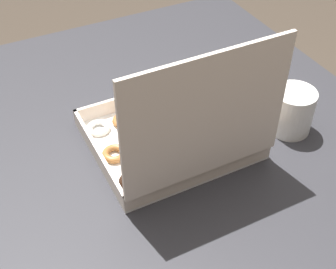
{
  "coord_description": "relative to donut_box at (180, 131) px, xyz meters",
  "views": [
    {
      "loc": [
        0.34,
        0.76,
        1.42
      ],
      "look_at": [
        -0.01,
        0.07,
        0.74
      ],
      "focal_mm": 50.0,
      "sensor_mm": 36.0,
      "label": 1
    }
  ],
  "objects": [
    {
      "name": "coffee_mug",
      "position": [
        -0.26,
        0.05,
        -0.0
      ],
      "size": [
        0.09,
        0.09,
        0.1
      ],
      "color": "white",
      "rests_on": "dining_table"
    },
    {
      "name": "donut_box",
      "position": [
        0.0,
        0.0,
        0.0
      ],
      "size": [
        0.33,
        0.3,
        0.31
      ],
      "color": "white",
      "rests_on": "dining_table"
    },
    {
      "name": "dining_table",
      "position": [
        0.01,
        -0.11,
        -0.15
      ],
      "size": [
        1.03,
        1.02,
        0.72
      ],
      "color": "#2D2D33",
      "rests_on": "ground_plane"
    }
  ]
}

